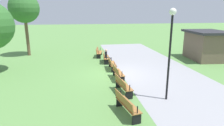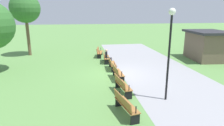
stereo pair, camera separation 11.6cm
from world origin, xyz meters
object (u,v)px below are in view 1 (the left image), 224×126
Objects in this scene: lamp_post at (171,39)px; bench_5 at (126,104)px; bench_0 at (99,52)px; bench_3 at (117,72)px; person_seated at (107,56)px; bench_1 at (105,57)px; bench_4 at (123,85)px; kiosk at (206,45)px; bench_2 at (112,63)px; tree_1 at (24,8)px.

bench_5 is at bearing -64.30° from lamp_post.
bench_0 is 6.74m from bench_3.
person_seated is at bearing -166.05° from lamp_post.
bench_0 is at bearing -164.56° from bench_1.
bench_3 and bench_4 have the same top height.
bench_0 is 1.01× the size of bench_1.
kiosk is (0.44, 9.22, 0.87)m from bench_1.
bench_5 is 3.63m from lamp_post.
bench_5 is at bearing -2.19° from bench_2.
bench_4 is 0.40× the size of lamp_post.
kiosk is (2.66, 9.57, 0.87)m from bench_0.
lamp_post is (1.10, 1.99, 2.55)m from bench_4.
bench_4 is 2.25m from bench_5.
bench_1 is at bearing 60.32° from tree_1.
person_seated is at bearing 178.63° from bench_3.
bench_1 is at bearing -151.89° from person_seated.
bench_0 is 0.41× the size of lamp_post.
bench_0 is 4.50m from bench_2.
tree_1 is (-4.38, -7.31, 3.93)m from person_seated.
kiosk is at bearing 120.63° from bench_5.
lamp_post is at bearing 37.57° from tree_1.
bench_2 is 0.40× the size of lamp_post.
bench_0 is at bearing 168.94° from bench_5.
person_seated reaches higher than bench_5.
bench_1 is at bearing 166.74° from bench_5.
bench_2 is 4.50m from bench_4.
tree_1 is at bearing -163.37° from bench_5.
bench_4 is at bearing 0.01° from bench_2.
bench_1 is 9.27m from kiosk.
bench_1 and bench_2 have the same top height.
person_seated is at bearing 172.38° from bench_4.
bench_4 is 11.20m from kiosk.
lamp_post reaches higher than kiosk.
tree_1 is (-1.88, -6.85, 4.10)m from bench_0.
bench_3 is at bearing -60.64° from kiosk.
bench_5 is (11.18, 0.00, 0.00)m from bench_0.
person_seated is at bearing -175.98° from bench_2.
bench_3 is at bearing 168.96° from bench_4.
bench_1 is (2.22, 0.34, 0.00)m from bench_0.
bench_1 is at bearing 179.99° from bench_3.
bench_2 is at bearing 11.04° from bench_1.
tree_1 is at bearing -128.52° from bench_2.
bench_4 is (6.74, 0.00, 0.00)m from bench_1.
lamp_post is at bearing 20.86° from bench_1.
bench_0 is 11.18m from bench_5.
bench_5 is 15.31m from tree_1.
bench_3 is 0.40× the size of lamp_post.
kiosk is at bearing 117.69° from bench_4.
tree_1 is (-13.06, -6.85, 4.10)m from bench_5.
tree_1 is at bearing -142.43° from lamp_post.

